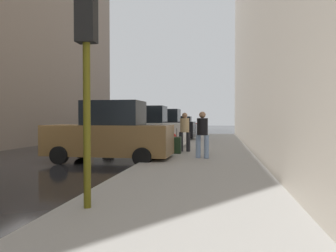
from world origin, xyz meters
TOP-DOWN VIEW (x-y plane):
  - ground_plane at (0.00, 0.00)m, footprint 120.00×120.00m
  - sidewalk at (6.00, 0.00)m, footprint 4.00×40.00m
  - parked_bronze_suv at (2.65, 0.79)m, footprint 4.62×2.11m
  - parked_white_van at (2.65, 5.96)m, footprint 4.60×2.06m
  - parked_black_suv at (2.65, 11.97)m, footprint 4.64×2.15m
  - parked_gray_coupe at (2.65, 17.58)m, footprint 4.25×2.15m
  - parked_red_hatchback at (2.65, 22.64)m, footprint 4.21×2.08m
  - fire_hydrant at (4.45, 5.00)m, footprint 0.42×0.22m
  - traffic_light at (4.50, -5.70)m, footprint 0.32×0.32m
  - pedestrian_in_tan_coat at (5.11, 3.57)m, footprint 0.51×0.41m
  - pedestrian_in_jeans at (6.02, 1.26)m, footprint 0.53×0.50m
  - rolling_suitcase at (4.86, 2.80)m, footprint 0.39×0.58m

SIDE VIEW (x-z plane):
  - ground_plane at x=0.00m, z-range 0.00..0.00m
  - sidewalk at x=6.00m, z-range 0.00..0.15m
  - rolling_suitcase at x=4.86m, z-range -0.03..1.01m
  - fire_hydrant at x=4.45m, z-range 0.15..0.85m
  - parked_gray_coupe at x=2.65m, z-range -0.05..1.74m
  - parked_red_hatchback at x=2.65m, z-range -0.05..1.74m
  - parked_bronze_suv at x=2.65m, z-range -0.09..2.16m
  - parked_white_van at x=2.65m, z-range -0.09..2.16m
  - parked_black_suv at x=2.65m, z-range -0.09..2.16m
  - pedestrian_in_tan_coat at x=5.11m, z-range 0.25..1.96m
  - pedestrian_in_jeans at x=6.02m, z-range 0.25..1.96m
  - traffic_light at x=4.50m, z-range 0.96..4.56m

